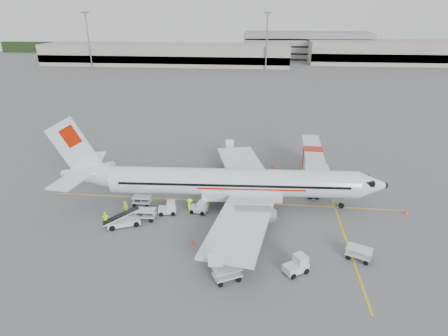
# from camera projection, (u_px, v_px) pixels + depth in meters

# --- Properties ---
(ground) EXTENTS (360.00, 360.00, 0.00)m
(ground) POSITION_uv_depth(u_px,v_px,m) (222.00, 202.00, 47.56)
(ground) COLOR #56595B
(stripe_lead) EXTENTS (44.00, 0.20, 0.01)m
(stripe_lead) POSITION_uv_depth(u_px,v_px,m) (222.00, 202.00, 47.56)
(stripe_lead) COLOR yellow
(stripe_lead) RESTS_ON ground
(stripe_cross) EXTENTS (0.20, 20.00, 0.01)m
(stripe_cross) POSITION_uv_depth(u_px,v_px,m) (348.00, 244.00, 38.86)
(stripe_cross) COLOR yellow
(stripe_cross) RESTS_ON ground
(terminal_west) EXTENTS (110.00, 22.00, 9.00)m
(terminal_west) POSITION_uv_depth(u_px,v_px,m) (166.00, 54.00, 168.94)
(terminal_west) COLOR gray
(terminal_west) RESTS_ON ground
(terminal_east) EXTENTS (90.00, 26.00, 10.00)m
(terminal_east) POSITION_uv_depth(u_px,v_px,m) (408.00, 52.00, 171.79)
(terminal_east) COLOR gray
(terminal_east) RESTS_ON ground
(parking_garage) EXTENTS (62.00, 24.00, 14.00)m
(parking_garage) POSITION_uv_depth(u_px,v_px,m) (306.00, 44.00, 189.16)
(parking_garage) COLOR slate
(parking_garage) RESTS_ON ground
(treeline) EXTENTS (300.00, 3.00, 6.00)m
(treeline) POSITION_uv_depth(u_px,v_px,m) (257.00, 49.00, 206.90)
(treeline) COLOR black
(treeline) RESTS_ON ground
(mast_west) EXTENTS (3.20, 1.20, 22.00)m
(mast_west) POSITION_uv_depth(u_px,v_px,m) (89.00, 40.00, 158.35)
(mast_west) COLOR slate
(mast_west) RESTS_ON ground
(mast_center) EXTENTS (3.20, 1.20, 22.00)m
(mast_center) POSITION_uv_depth(u_px,v_px,m) (267.00, 42.00, 151.04)
(mast_center) COLOR slate
(mast_center) RESTS_ON ground
(aircraft) EXTENTS (40.86, 32.81, 10.84)m
(aircraft) POSITION_uv_depth(u_px,v_px,m) (234.00, 165.00, 44.57)
(aircraft) COLOR white
(aircraft) RESTS_ON ground
(jet_bridge) EXTENTS (4.06, 17.70, 4.61)m
(jet_bridge) POSITION_uv_depth(u_px,v_px,m) (312.00, 164.00, 53.15)
(jet_bridge) COLOR silver
(jet_bridge) RESTS_ON ground
(belt_loader) EXTENTS (5.15, 3.62, 2.62)m
(belt_loader) POSITION_uv_depth(u_px,v_px,m) (123.00, 215.00, 41.74)
(belt_loader) COLOR silver
(belt_loader) RESTS_ON ground
(tug_fore) EXTENTS (2.56, 2.33, 1.72)m
(tug_fore) POSITION_uv_depth(u_px,v_px,m) (296.00, 265.00, 34.30)
(tug_fore) COLOR silver
(tug_fore) RESTS_ON ground
(tug_mid) EXTENTS (2.18, 1.51, 1.55)m
(tug_mid) POSITION_uv_depth(u_px,v_px,m) (199.00, 207.00, 44.69)
(tug_mid) COLOR silver
(tug_mid) RESTS_ON ground
(tug_aft) EXTENTS (2.26, 1.54, 1.61)m
(tug_aft) POSITION_uv_depth(u_px,v_px,m) (167.00, 208.00, 44.42)
(tug_aft) COLOR silver
(tug_aft) RESTS_ON ground
(cart_loaded_a) EXTENTS (2.29, 1.37, 1.19)m
(cart_loaded_a) POSITION_uv_depth(u_px,v_px,m) (142.00, 201.00, 46.46)
(cart_loaded_a) COLOR silver
(cart_loaded_a) RESTS_ON ground
(cart_loaded_b) EXTENTS (2.49, 1.52, 1.27)m
(cart_loaded_b) POSITION_uv_depth(u_px,v_px,m) (145.00, 215.00, 43.24)
(cart_loaded_b) COLOR silver
(cart_loaded_b) RESTS_ON ground
(cart_empty_a) EXTENTS (2.91, 2.49, 1.31)m
(cart_empty_a) POSITION_uv_depth(u_px,v_px,m) (227.00, 274.00, 33.42)
(cart_empty_a) COLOR silver
(cart_empty_a) RESTS_ON ground
(cart_empty_b) EXTENTS (2.75, 2.26, 1.24)m
(cart_empty_b) POSITION_uv_depth(u_px,v_px,m) (359.00, 254.00, 36.29)
(cart_empty_b) COLOR silver
(cart_empty_b) RESTS_ON ground
(cone_nose) EXTENTS (0.42, 0.42, 0.68)m
(cone_nose) POSITION_uv_depth(u_px,v_px,m) (406.00, 212.00, 44.46)
(cone_nose) COLOR #FA4915
(cone_nose) RESTS_ON ground
(cone_port) EXTENTS (0.33, 0.33, 0.54)m
(cone_port) POSITION_uv_depth(u_px,v_px,m) (272.00, 167.00, 57.59)
(cone_port) COLOR #FA4915
(cone_port) RESTS_ON ground
(cone_stbd) EXTENTS (0.42, 0.42, 0.68)m
(cone_stbd) POSITION_uv_depth(u_px,v_px,m) (193.00, 242.00, 38.69)
(cone_stbd) COLOR #FA4915
(cone_stbd) RESTS_ON ground
(crew_a) EXTENTS (0.77, 0.62, 1.83)m
(crew_a) POSITION_uv_depth(u_px,v_px,m) (207.00, 200.00, 46.00)
(crew_a) COLOR #D4FC18
(crew_a) RESTS_ON ground
(crew_b) EXTENTS (0.95, 0.99, 1.60)m
(crew_b) POSITION_uv_depth(u_px,v_px,m) (125.00, 208.00, 44.42)
(crew_b) COLOR #D4FC18
(crew_b) RESTS_ON ground
(crew_c) EXTENTS (0.70, 1.21, 1.86)m
(crew_c) POSITION_uv_depth(u_px,v_px,m) (190.00, 206.00, 44.59)
(crew_c) COLOR #D4FC18
(crew_c) RESTS_ON ground
(crew_d) EXTENTS (1.12, 0.77, 1.77)m
(crew_d) POSITION_uv_depth(u_px,v_px,m) (106.00, 219.00, 41.83)
(crew_d) COLOR #D4FC18
(crew_d) RESTS_ON ground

